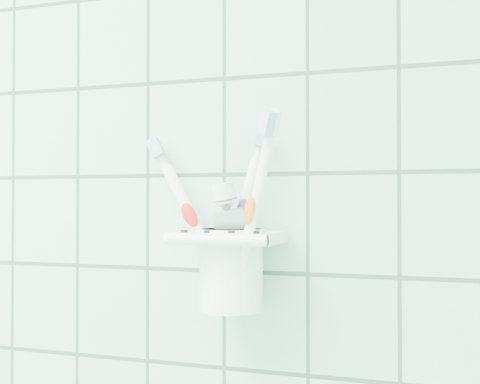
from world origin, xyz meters
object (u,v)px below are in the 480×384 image
object	(u,v)px
cup	(231,266)
toothbrush_pink	(233,203)
toothpaste_tube	(245,232)
holder_bracket	(229,239)
toothbrush_orange	(234,203)
toothbrush_blue	(217,210)

from	to	relation	value
cup	toothbrush_pink	size ratio (longest dim) A/B	0.43
cup	toothpaste_tube	bearing A→B (deg)	25.91
holder_bracket	toothbrush_orange	bearing A→B (deg)	-43.07
cup	toothpaste_tube	xyz separation A→B (m)	(0.01, 0.01, 0.04)
toothbrush_pink	toothpaste_tube	size ratio (longest dim) A/B	1.49
toothbrush_blue	toothpaste_tube	xyz separation A→B (m)	(0.03, 0.02, -0.03)
holder_bracket	toothpaste_tube	bearing A→B (deg)	34.16
toothbrush_orange	toothpaste_tube	size ratio (longest dim) A/B	1.52
holder_bracket	toothbrush_pink	distance (m)	0.04
toothbrush_pink	toothbrush_orange	bearing A→B (deg)	-80.69
holder_bracket	cup	distance (m)	0.03
toothpaste_tube	toothbrush_blue	bearing A→B (deg)	-156.11
cup	toothbrush_blue	bearing A→B (deg)	-126.06
toothbrush_blue	toothpaste_tube	bearing A→B (deg)	26.83
holder_bracket	toothbrush_blue	size ratio (longest dim) A/B	0.55
toothbrush_blue	toothpaste_tube	world-z (taller)	toothbrush_blue
holder_bracket	toothbrush_blue	xyz separation A→B (m)	(-0.01, -0.01, 0.03)
holder_bracket	toothbrush_orange	world-z (taller)	toothbrush_orange
holder_bracket	toothbrush_orange	xyz separation A→B (m)	(0.01, -0.01, 0.04)
holder_bracket	toothpaste_tube	xyz separation A→B (m)	(0.02, 0.01, 0.01)
holder_bracket	toothbrush_orange	size ratio (longest dim) A/B	0.52
toothbrush_pink	toothbrush_blue	distance (m)	0.03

